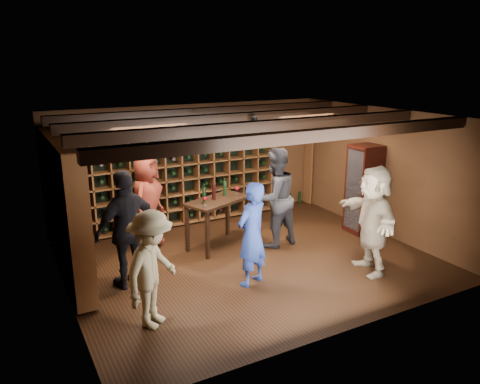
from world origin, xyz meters
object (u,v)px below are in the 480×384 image
man_grey_suit (275,198)px  guest_beige (373,220)px  man_blue_shirt (252,234)px  guest_woman_black (128,229)px  tasting_table (218,205)px  guest_khaki (152,269)px  guest_red_floral (147,201)px  display_cabinet (363,191)px

man_grey_suit → guest_beige: (0.79, -1.70, -0.03)m
man_blue_shirt → guest_woman_black: 1.88m
tasting_table → guest_beige: bearing=-72.9°
tasting_table → man_grey_suit: bearing=-47.3°
man_blue_shirt → guest_khaki: (-1.71, -0.41, -0.03)m
guest_red_floral → guest_beige: guest_beige is taller
guest_khaki → tasting_table: 2.80m
man_blue_shirt → man_grey_suit: (1.16, 1.18, 0.11)m
man_blue_shirt → guest_khaki: bearing=-8.6°
man_grey_suit → display_cabinet: bearing=166.8°
display_cabinet → guest_beige: 1.88m
guest_red_floral → guest_khaki: bearing=-154.7°
man_grey_suit → guest_red_floral: man_grey_suit is taller
display_cabinet → guest_woman_black: bearing=-178.9°
man_grey_suit → tasting_table: size_ratio=1.38×
display_cabinet → guest_beige: size_ratio=0.98×
guest_woman_black → tasting_table: 2.03m
man_blue_shirt → guest_red_floral: size_ratio=0.93×
guest_red_floral → display_cabinet: bearing=-66.0°
man_blue_shirt → guest_beige: (1.95, -0.52, 0.07)m
display_cabinet → tasting_table: size_ratio=1.30×
guest_woman_black → tasting_table: bearing=-174.3°
guest_khaki → man_blue_shirt: bearing=-28.1°
guest_woman_black → guest_khaki: guest_woman_black is taller
display_cabinet → guest_woman_black: (-4.78, -0.10, 0.06)m
guest_red_floral → guest_woman_black: bearing=-166.5°
man_blue_shirt → man_grey_suit: man_grey_suit is taller
guest_red_floral → tasting_table: guest_red_floral is taller
guest_woman_black → man_blue_shirt: bearing=136.2°
guest_woman_black → tasting_table: guest_woman_black is taller
man_grey_suit → tasting_table: man_grey_suit is taller
guest_khaki → tasting_table: bearing=5.1°
guest_red_floral → guest_woman_black: size_ratio=0.96×
display_cabinet → man_blue_shirt: display_cabinet is taller
guest_woman_black → tasting_table: (1.88, 0.77, -0.12)m
man_grey_suit → tasting_table: bearing=-32.0°
display_cabinet → man_grey_suit: (-1.95, 0.22, 0.07)m
display_cabinet → man_grey_suit: 1.97m
display_cabinet → guest_khaki: display_cabinet is taller
man_grey_suit → guest_khaki: 3.28m
guest_red_floral → guest_beige: (2.89, -2.77, 0.01)m
guest_khaki → tasting_table: (1.92, 2.03, 0.01)m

